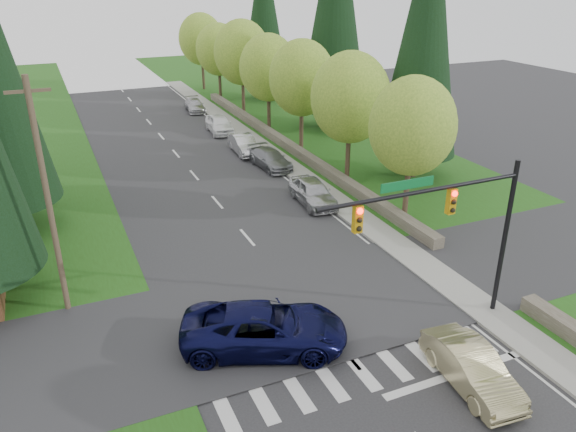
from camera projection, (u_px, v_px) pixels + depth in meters
grass_east at (400, 178)px, 39.25m from camera, size 14.00×110.00×0.06m
cross_street at (306, 307)px, 24.42m from camera, size 120.00×8.00×0.10m
sidewalk_east at (309, 181)px, 38.65m from camera, size 1.80×80.00×0.13m
curb_east at (298, 183)px, 38.34m from camera, size 0.20×80.00×0.13m
stone_wall_north at (285, 144)px, 45.85m from camera, size 0.70×40.00×0.70m
traffic_signal at (453, 216)px, 21.09m from camera, size 8.70×0.37×6.80m
utility_pole at (48, 199)px, 22.17m from camera, size 1.60×0.24×10.00m
decid_tree_0 at (412, 126)px, 30.57m from camera, size 4.80×4.80×8.37m
decid_tree_1 at (350, 98)px, 36.38m from camera, size 5.20×5.20×8.80m
decid_tree_2 at (302, 78)px, 42.10m from camera, size 5.00×5.00×8.82m
decid_tree_3 at (268, 68)px, 48.10m from camera, size 5.00×5.00×8.55m
decid_tree_4 at (242, 52)px, 53.83m from camera, size 5.40×5.40×9.18m
decid_tree_5 at (218, 49)px, 59.82m from camera, size 4.80×4.80×8.30m
decid_tree_6 at (201, 39)px, 65.58m from camera, size 5.20×5.20×8.86m
conifer_e_a at (426, 32)px, 35.66m from camera, size 5.44×5.44×17.80m
conifer_e_b at (336, 3)px, 47.33m from camera, size 6.12×6.12×19.80m
conifer_e_c at (264, 11)px, 59.27m from camera, size 5.10×5.10×16.80m
sedan_champagne at (472, 368)px, 19.57m from camera, size 1.96×4.59×1.47m
suv_navy at (264, 328)px, 21.48m from camera, size 6.98×5.14×1.76m
parked_car_a at (313, 192)px, 34.78m from camera, size 2.15×4.76×1.59m
parked_car_b at (270, 159)px, 41.17m from camera, size 2.26×4.75×1.34m
parked_car_c at (244, 144)px, 44.35m from camera, size 1.74×4.47×1.45m
parked_car_d at (219, 124)px, 49.88m from camera, size 2.18×4.76×1.58m
parked_car_e at (195, 105)px, 57.42m from camera, size 2.17×4.41×1.23m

